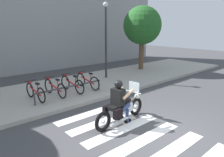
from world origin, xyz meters
The scene contains 17 objects.
ground_plane centered at (0.00, 0.00, 0.00)m, with size 48.00×48.00×0.00m, color #424244.
sidewalk centered at (0.00, 5.35, 0.07)m, with size 24.00×4.40×0.15m, color #A8A399.
crosswalk_stripe_1 centered at (-0.61, -0.80, 0.00)m, with size 2.80×0.40×0.01m, color white.
crosswalk_stripe_2 centered at (-0.61, 0.00, 0.00)m, with size 2.80×0.40×0.01m, color white.
crosswalk_stripe_3 centered at (-0.61, 0.80, 0.00)m, with size 2.80×0.40×0.01m, color white.
crosswalk_stripe_4 centered at (-0.61, 1.60, 0.00)m, with size 2.80×0.40×0.01m, color white.
crosswalk_stripe_5 centered at (-0.61, 2.40, 0.00)m, with size 2.80×0.40×0.01m, color white.
motorcycle centered at (-0.33, 1.18, 0.45)m, with size 2.23×0.72×1.21m.
rider centered at (-0.40, 1.18, 0.82)m, with size 0.67×0.58×1.43m.
bicycle_0 centered at (-1.75, 4.63, 0.49)m, with size 0.48×1.58×0.75m.
bicycle_1 centered at (-0.92, 4.63, 0.50)m, with size 0.48×1.69×0.77m.
bicycle_2 centered at (-0.09, 4.63, 0.51)m, with size 0.48×1.73×0.79m.
bicycle_3 centered at (0.75, 4.63, 0.51)m, with size 0.48×1.68×0.79m.
bike_rack centered at (-0.50, 4.08, 0.56)m, with size 3.09×0.07×0.49m.
street_lamp centered at (2.81, 5.75, 2.61)m, with size 0.28×0.28×4.31m.
tree_near_rack centered at (6.31, 6.15, 3.10)m, with size 2.56×2.56×4.41m.
building_backdrop centered at (0.00, 11.05, 3.89)m, with size 24.00×1.20×7.78m, color #979797.
Camera 1 is at (-4.53, -3.20, 2.97)m, focal length 32.79 mm.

